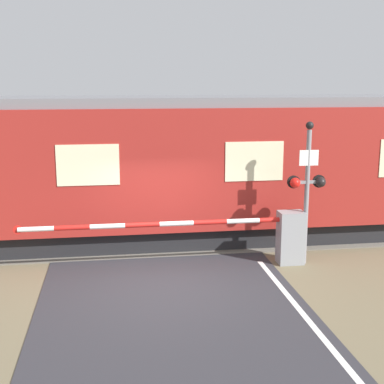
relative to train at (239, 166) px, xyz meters
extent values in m
plane|color=#6B6047|center=(-2.38, -3.28, -1.99)|extent=(80.00, 80.00, 0.00)
cube|color=#666056|center=(-2.38, 0.00, -1.97)|extent=(36.00, 3.20, 0.03)
cube|color=#595451|center=(-2.38, -0.72, -1.91)|extent=(36.00, 0.08, 0.10)
cube|color=#595451|center=(-2.38, 0.72, -1.91)|extent=(36.00, 0.08, 0.10)
cube|color=black|center=(0.00, 0.00, -1.69)|extent=(13.45, 2.59, 0.60)
cube|color=maroon|center=(0.00, 0.00, 0.13)|extent=(14.62, 3.05, 3.04)
cube|color=slate|center=(0.00, 0.00, 1.78)|extent=(14.33, 2.81, 0.24)
cube|color=beige|center=(0.00, -1.53, 0.36)|extent=(1.46, 0.02, 0.97)
cube|color=beige|center=(-4.02, -1.53, 0.36)|extent=(1.46, 0.02, 0.97)
cube|color=gray|center=(0.69, -2.42, -1.35)|extent=(0.60, 0.44, 1.27)
cylinder|color=gray|center=(0.69, -2.42, -0.90)|extent=(0.16, 0.16, 0.18)
cylinder|color=red|center=(0.30, -2.42, -0.90)|extent=(0.78, 0.11, 0.11)
cylinder|color=white|center=(-0.48, -2.42, -0.90)|extent=(0.78, 0.11, 0.11)
cylinder|color=red|center=(-1.26, -2.42, -0.90)|extent=(0.78, 0.11, 0.11)
cylinder|color=white|center=(-2.04, -2.42, -0.90)|extent=(0.78, 0.11, 0.11)
cylinder|color=red|center=(-2.82, -2.42, -0.90)|extent=(0.78, 0.11, 0.11)
cylinder|color=white|center=(-3.60, -2.42, -0.90)|extent=(0.78, 0.11, 0.11)
cylinder|color=red|center=(-4.38, -2.42, -0.90)|extent=(0.78, 0.11, 0.11)
cylinder|color=white|center=(-5.16, -2.42, -0.90)|extent=(0.78, 0.11, 0.11)
cylinder|color=red|center=(-5.55, -2.42, -0.90)|extent=(0.20, 0.02, 0.20)
cylinder|color=gray|center=(1.02, -2.48, -0.39)|extent=(0.11, 0.11, 3.19)
cube|color=gray|center=(1.02, -2.48, -0.01)|extent=(0.74, 0.07, 0.07)
sphere|color=red|center=(0.71, -2.53, -0.01)|extent=(0.24, 0.24, 0.24)
sphere|color=black|center=(1.33, -2.53, -0.01)|extent=(0.24, 0.24, 0.24)
cylinder|color=black|center=(0.71, -2.42, -0.01)|extent=(0.30, 0.06, 0.30)
cylinder|color=black|center=(1.33, -2.42, -0.01)|extent=(0.30, 0.06, 0.30)
cube|color=white|center=(1.02, -2.52, 0.57)|extent=(0.45, 0.02, 0.36)
sphere|color=black|center=(1.02, -2.48, 1.30)|extent=(0.18, 0.18, 0.18)
camera|label=1|loc=(-3.44, -14.15, 2.30)|focal=50.00mm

